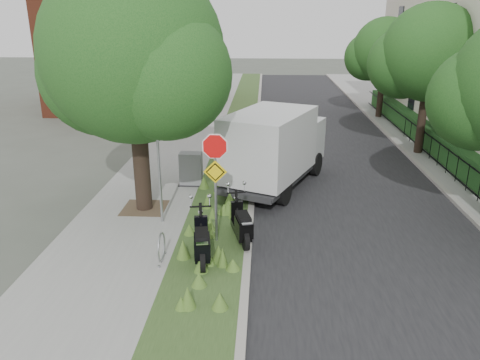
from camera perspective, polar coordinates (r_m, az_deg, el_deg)
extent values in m
plane|color=#4C5147|center=(12.77, 3.22, -9.20)|extent=(120.00, 120.00, 0.00)
cube|color=gray|center=(22.43, -7.74, 3.65)|extent=(3.50, 60.00, 0.12)
cube|color=#2F491F|center=(22.09, -0.70, 3.59)|extent=(2.00, 60.00, 0.12)
cube|color=#9E9991|center=(22.05, 1.90, 3.56)|extent=(0.20, 60.00, 0.13)
cube|color=black|center=(22.29, 10.95, 3.22)|extent=(7.00, 60.00, 0.01)
cube|color=#9E9991|center=(23.02, 19.62, 3.10)|extent=(0.20, 60.00, 0.13)
cube|color=gray|center=(23.57, 23.59, 2.95)|extent=(3.20, 60.00, 0.12)
cylinder|color=black|center=(15.01, -12.12, 4.54)|extent=(0.52, 0.52, 4.48)
sphere|color=#174617|center=(14.56, -12.90, 14.93)|extent=(5.40, 5.40, 5.40)
sphere|color=#174617|center=(15.75, -16.28, 12.49)|extent=(4.05, 4.05, 4.05)
sphere|color=#174617|center=(13.71, -9.02, 12.64)|extent=(3.78, 3.78, 3.78)
cube|color=#473828|center=(15.72, -11.55, -3.35)|extent=(1.40, 1.40, 0.01)
cylinder|color=#A5A8AD|center=(13.95, -9.89, 2.52)|extent=(0.08, 0.08, 4.00)
torus|color=#A5A8AD|center=(12.27, -9.56, -8.07)|extent=(0.05, 0.77, 0.77)
cube|color=#A5A8AD|center=(12.14, -9.83, -10.36)|extent=(0.06, 0.06, 0.04)
cube|color=#A5A8AD|center=(12.75, -9.13, -8.76)|extent=(0.06, 0.06, 0.04)
cylinder|color=#A5A8AD|center=(12.70, -2.97, -1.30)|extent=(0.07, 0.07, 3.00)
cylinder|color=red|center=(12.28, -3.09, 4.11)|extent=(0.86, 0.03, 0.86)
cylinder|color=white|center=(12.29, -3.08, 4.12)|extent=(0.94, 0.02, 0.94)
cube|color=yellow|center=(12.48, -3.03, 1.01)|extent=(0.64, 0.03, 0.64)
cube|color=black|center=(22.99, 21.58, 5.45)|extent=(0.04, 24.00, 0.04)
cube|color=black|center=(23.18, 21.34, 3.53)|extent=(0.04, 24.00, 0.04)
cylinder|color=black|center=(23.10, 21.45, 4.36)|extent=(0.03, 0.03, 1.00)
cube|color=#18431A|center=(23.32, 23.10, 4.41)|extent=(1.00, 24.00, 1.10)
cube|color=#2D2D33|center=(22.76, 24.45, 13.24)|extent=(0.25, 26.00, 0.60)
cube|color=brown|center=(34.56, -13.25, 15.51)|extent=(9.00, 10.00, 8.00)
cylinder|color=black|center=(22.72, 21.43, 8.07)|extent=(0.36, 0.36, 4.03)
sphere|color=#174617|center=(22.42, 22.22, 14.19)|extent=(4.20, 4.20, 4.20)
sphere|color=#174617|center=(22.78, 19.25, 13.27)|extent=(3.15, 3.15, 3.15)
sphere|color=#174617|center=(22.24, 24.60, 12.76)|extent=(2.94, 2.94, 2.94)
cylinder|color=black|center=(30.35, 16.84, 10.78)|extent=(0.36, 0.36, 3.64)
sphere|color=#174617|center=(30.12, 17.26, 14.93)|extent=(3.80, 3.80, 3.80)
sphere|color=#174617|center=(30.52, 15.31, 14.26)|extent=(2.85, 2.85, 2.85)
sphere|color=#174617|center=(29.88, 18.86, 14.00)|extent=(2.66, 2.66, 2.66)
cylinder|color=black|center=(13.86, -0.51, -4.89)|extent=(0.27, 0.58, 0.56)
cylinder|color=black|center=(12.67, 0.69, -7.35)|extent=(0.27, 0.58, 0.56)
cube|color=black|center=(13.20, 0.11, -6.08)|extent=(0.67, 1.30, 0.19)
cube|color=black|center=(12.76, 0.46, -5.75)|extent=(0.56, 0.78, 0.43)
cube|color=black|center=(12.69, 0.41, -4.49)|extent=(0.48, 0.71, 0.13)
cylinder|color=black|center=(12.91, -4.74, -6.85)|extent=(0.22, 0.59, 0.58)
cylinder|color=black|center=(11.70, -4.58, -9.83)|extent=(0.22, 0.59, 0.58)
cube|color=black|center=(12.24, -4.66, -8.29)|extent=(0.57, 1.32, 0.20)
cube|color=black|center=(11.77, -4.65, -8.03)|extent=(0.50, 0.77, 0.44)
cube|color=black|center=(11.69, -4.69, -6.65)|extent=(0.43, 0.71, 0.13)
cube|color=#262628|center=(17.54, 4.22, 0.83)|extent=(4.05, 5.80, 0.18)
cube|color=#B7BABC|center=(19.17, 6.70, 5.09)|extent=(2.50, 2.15, 1.64)
cube|color=silver|center=(16.67, 3.58, 4.44)|extent=(3.62, 4.47, 2.25)
cube|color=#262628|center=(17.61, -5.93, -0.46)|extent=(0.93, 0.62, 0.04)
cube|color=gray|center=(17.42, -6.00, 1.37)|extent=(0.82, 0.52, 1.22)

